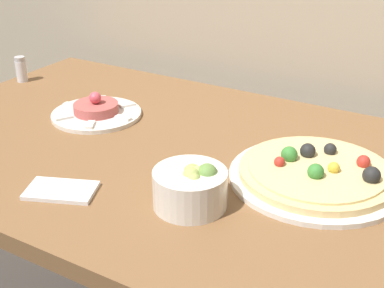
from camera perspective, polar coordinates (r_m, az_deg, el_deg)
The scene contains 6 objects.
dining_table at distance 1.15m, azimuth 0.53°, elevation -5.34°, with size 1.41×0.79×0.74m.
pizza_plate at distance 1.04m, azimuth 13.15°, elevation -3.05°, with size 0.33×0.33×0.05m.
tartare_plate at distance 1.31m, azimuth -10.17°, elevation 3.43°, with size 0.22×0.22×0.06m.
small_bowl at distance 0.92m, azimuth -0.12°, elevation -4.61°, with size 0.13×0.13×0.08m.
napkin at distance 1.00m, azimuth -13.79°, elevation -4.84°, with size 0.14×0.12×0.01m.
salt_shaker at distance 1.60m, azimuth -17.77°, elevation 7.60°, with size 0.03×0.03×0.07m.
Camera 1 is at (0.49, -0.46, 1.24)m, focal length 50.00 mm.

